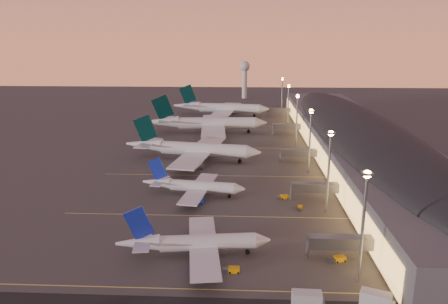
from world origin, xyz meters
TOP-DOWN VIEW (x-y plane):
  - ground at (0.00, 0.00)m, footprint 700.00×700.00m
  - airliner_narrow_south at (-1.74, -30.26)m, footprint 38.30×34.46m
  - airliner_narrow_north at (-6.99, 12.54)m, footprint 36.26×32.67m
  - airliner_wide_near at (-12.64, 56.79)m, footprint 61.56×56.79m
  - airliner_wide_mid at (-11.25, 112.79)m, footprint 69.32×63.30m
  - airliner_wide_far at (-6.00, 169.24)m, footprint 66.79×61.37m
  - terminal_building at (61.84, 72.47)m, footprint 56.35×255.00m
  - light_masts at (36.00, 65.00)m, footprint 2.20×217.20m
  - radar_tower at (10.00, 260.00)m, footprint 9.00×9.00m
  - lane_markings at (0.00, 40.00)m, footprint 90.00×180.36m
  - baggage_tug_a at (7.71, -37.43)m, footprint 4.00×1.84m
  - baggage_tug_b at (33.26, -31.19)m, footprint 4.41×2.76m
  - baggage_tug_c at (23.49, 10.92)m, footprint 4.26×2.53m
  - catering_truck_a at (23.43, -50.78)m, footprint 6.55×2.75m
  - catering_truck_b at (37.11, -50.47)m, footprint 7.09×4.87m
  - baggage_tug_d at (28.07, 1.50)m, footprint 2.05×3.46m

SIDE VIEW (x-z plane):
  - ground at x=0.00m, z-range 0.00..0.00m
  - lane_markings at x=0.00m, z-range 0.01..0.01m
  - baggage_tug_d at x=28.07m, z-range -0.04..0.93m
  - baggage_tug_a at x=7.71m, z-range -0.05..1.13m
  - baggage_tug_c at x=23.49m, z-range -0.05..1.14m
  - baggage_tug_b at x=33.26m, z-range -0.05..1.18m
  - catering_truck_a at x=23.43m, z-range -0.12..3.52m
  - catering_truck_b at x=37.11m, z-range -0.12..3.61m
  - airliner_narrow_north at x=-6.99m, z-range -3.13..9.82m
  - airliner_narrow_south at x=-1.74m, z-range -3.30..10.37m
  - airliner_wide_near at x=-12.64m, z-range -4.79..14.96m
  - airliner_wide_far at x=-6.00m, z-range -5.18..16.19m
  - airliner_wide_mid at x=-11.25m, z-range -5.38..16.80m
  - terminal_building at x=61.84m, z-range 0.05..17.51m
  - light_masts at x=36.00m, z-range 4.60..30.50m
  - radar_tower at x=10.00m, z-range 5.62..38.12m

